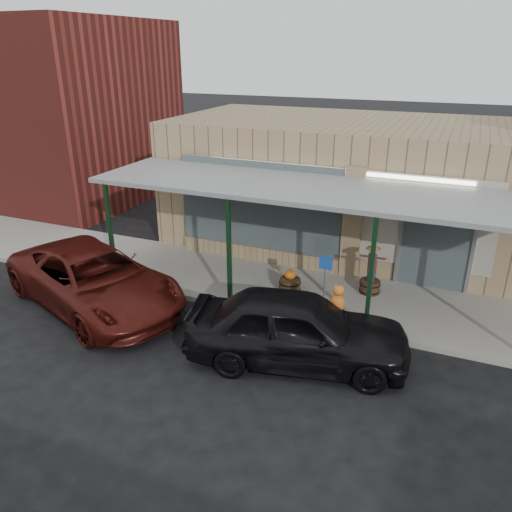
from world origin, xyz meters
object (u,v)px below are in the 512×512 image
at_px(barrel_pumpkin, 290,284).
at_px(car_maroon, 94,279).
at_px(parked_sedan, 297,328).
at_px(handicap_sign, 325,278).
at_px(barrel_scarecrow, 371,277).

xyz_separation_m(barrel_pumpkin, car_maroon, (-4.56, -2.52, 0.39)).
bearing_deg(parked_sedan, handicap_sign, -13.96).
relative_size(barrel_pumpkin, car_maroon, 0.13).
relative_size(barrel_scarecrow, car_maroon, 0.25).
bearing_deg(barrel_pumpkin, handicap_sign, -37.83).
bearing_deg(barrel_scarecrow, handicap_sign, -102.62).
bearing_deg(handicap_sign, car_maroon, -161.15).
bearing_deg(handicap_sign, barrel_scarecrow, 67.93).
distance_m(barrel_pumpkin, parked_sedan, 3.11).
bearing_deg(car_maroon, parked_sedan, -72.48).
bearing_deg(car_maroon, handicap_sign, -53.84).
height_order(parked_sedan, car_maroon, parked_sedan).
relative_size(parked_sedan, car_maroon, 0.90).
relative_size(barrel_scarecrow, handicap_sign, 0.88).
distance_m(barrel_scarecrow, barrel_pumpkin, 2.21).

